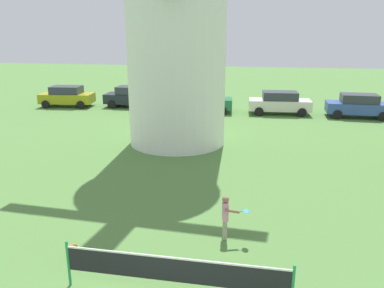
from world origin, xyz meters
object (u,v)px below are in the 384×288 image
player_far (226,215)px  parked_car_green (203,101)px  tennis_net (175,270)px  parked_car_mustard (67,96)px  stray_ball (73,248)px  parked_car_black (133,96)px  parked_car_blue (359,105)px  parked_car_cream (280,102)px

player_far → parked_car_green: size_ratio=0.29×
tennis_net → parked_car_mustard: parked_car_mustard is taller
parked_car_mustard → parked_car_green: bearing=-1.3°
stray_ball → parked_car_black: 20.22m
tennis_net → stray_ball: bearing=157.5°
parked_car_mustard → parked_car_blue: same height
player_far → stray_ball: (-3.79, -1.44, -0.60)m
tennis_net → parked_car_cream: 20.33m
parked_car_green → player_far: bearing=-78.9°
tennis_net → player_far: player_far is taller
tennis_net → parked_car_cream: parked_car_cream is taller
stray_ball → parked_car_green: size_ratio=0.06×
parked_car_mustard → parked_car_black: (5.01, 0.78, 0.00)m
parked_car_black → parked_car_green: (5.50, -1.02, -0.00)m
parked_car_black → parked_car_blue: size_ratio=1.03×
parked_car_mustard → player_far: bearing=-51.3°
tennis_net → parked_car_blue: size_ratio=1.19×
tennis_net → parked_car_mustard: (-13.06, 20.01, 0.12)m
player_far → parked_car_black: bearing=116.1°
tennis_net → parked_car_green: parked_car_green is taller
tennis_net → parked_car_green: (-2.55, 19.77, 0.13)m
tennis_net → stray_ball: (-2.97, 1.23, -0.56)m
parked_car_black → parked_car_cream: 10.86m
parked_car_black → parked_car_blue: (15.95, -0.86, -0.00)m
parked_car_green → parked_car_blue: size_ratio=1.04×
stray_ball → parked_car_black: bearing=104.5°
player_far → parked_car_mustard: (-13.87, 17.33, 0.09)m
player_far → parked_car_cream: size_ratio=0.29×
tennis_net → parked_car_blue: (7.90, 19.94, 0.13)m
parked_car_mustard → parked_car_cream: size_ratio=0.95×
player_far → tennis_net: bearing=-107.0°
parked_car_cream → parked_car_blue: same height
player_far → parked_car_green: parked_car_green is taller
stray_ball → player_far: bearing=20.9°
player_far → parked_car_mustard: 22.20m
stray_ball → parked_car_black: (-5.07, 19.56, 0.69)m
parked_car_cream → parked_car_mustard: bearing=-179.6°
parked_car_mustard → tennis_net: bearing=-56.9°
tennis_net → parked_car_mustard: 23.89m
parked_car_green → parked_car_cream: same height
parked_car_mustard → parked_car_black: size_ratio=0.96×
parked_car_mustard → parked_car_blue: 20.96m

